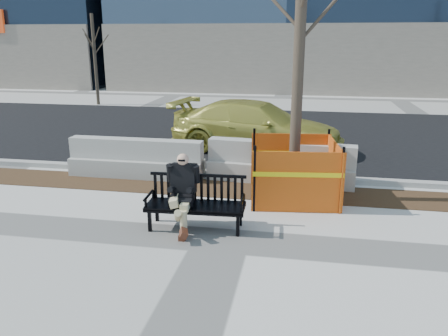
{
  "coord_description": "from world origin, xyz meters",
  "views": [
    {
      "loc": [
        1.25,
        -6.76,
        3.28
      ],
      "look_at": [
        -0.14,
        1.01,
        0.96
      ],
      "focal_mm": 36.03,
      "sensor_mm": 36.0,
      "label": 1
    }
  ],
  "objects_px": {
    "jersey_barrier_left": "(137,176)",
    "seated_man": "(183,226)",
    "jersey_barrier_right": "(279,182)",
    "sedan": "(256,151)",
    "bench": "(196,228)",
    "tree_fence": "(292,198)"
  },
  "relations": [
    {
      "from": "jersey_barrier_left",
      "to": "seated_man",
      "type": "bearing_deg",
      "value": -54.64
    },
    {
      "from": "jersey_barrier_left",
      "to": "jersey_barrier_right",
      "type": "bearing_deg",
      "value": 3.08
    },
    {
      "from": "sedan",
      "to": "jersey_barrier_left",
      "type": "bearing_deg",
      "value": 150.45
    },
    {
      "from": "bench",
      "to": "seated_man",
      "type": "distance_m",
      "value": 0.24
    },
    {
      "from": "jersey_barrier_right",
      "to": "tree_fence",
      "type": "bearing_deg",
      "value": -66.57
    },
    {
      "from": "tree_fence",
      "to": "jersey_barrier_right",
      "type": "distance_m",
      "value": 1.08
    },
    {
      "from": "seated_man",
      "to": "tree_fence",
      "type": "bearing_deg",
      "value": 42.08
    },
    {
      "from": "tree_fence",
      "to": "jersey_barrier_left",
      "type": "xyz_separation_m",
      "value": [
        -3.79,
        0.86,
        0.0
      ]
    },
    {
      "from": "bench",
      "to": "jersey_barrier_left",
      "type": "xyz_separation_m",
      "value": [
        -2.14,
        2.77,
        0.0
      ]
    },
    {
      "from": "bench",
      "to": "jersey_barrier_left",
      "type": "distance_m",
      "value": 3.5
    },
    {
      "from": "seated_man",
      "to": "jersey_barrier_left",
      "type": "xyz_separation_m",
      "value": [
        -1.9,
        2.73,
        0.0
      ]
    },
    {
      "from": "bench",
      "to": "jersey_barrier_left",
      "type": "relative_size",
      "value": 0.54
    },
    {
      "from": "seated_man",
      "to": "sedan",
      "type": "xyz_separation_m",
      "value": [
        0.68,
        5.76,
        0.0
      ]
    },
    {
      "from": "tree_fence",
      "to": "jersey_barrier_right",
      "type": "bearing_deg",
      "value": 108.05
    },
    {
      "from": "seated_man",
      "to": "jersey_barrier_left",
      "type": "relative_size",
      "value": 0.4
    },
    {
      "from": "bench",
      "to": "sedan",
      "type": "relative_size",
      "value": 0.35
    },
    {
      "from": "seated_man",
      "to": "jersey_barrier_left",
      "type": "distance_m",
      "value": 3.33
    },
    {
      "from": "tree_fence",
      "to": "jersey_barrier_left",
      "type": "relative_size",
      "value": 2.01
    },
    {
      "from": "sedan",
      "to": "jersey_barrier_right",
      "type": "height_order",
      "value": "sedan"
    },
    {
      "from": "bench",
      "to": "jersey_barrier_right",
      "type": "relative_size",
      "value": 0.52
    },
    {
      "from": "jersey_barrier_left",
      "to": "sedan",
      "type": "bearing_deg",
      "value": 50.03
    },
    {
      "from": "sedan",
      "to": "seated_man",
      "type": "bearing_deg",
      "value": -175.89
    }
  ]
}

